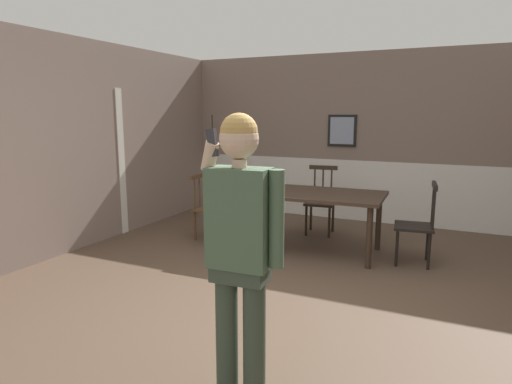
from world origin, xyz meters
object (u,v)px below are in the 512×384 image
object	(u,v)px
dining_table	(304,198)
chair_at_table_head	(417,225)
person_figure	(241,239)
chair_near_window	(321,201)
chair_by_doorway	(209,207)

from	to	relation	value
dining_table	chair_at_table_head	bearing A→B (deg)	2.38
dining_table	person_figure	xyz separation A→B (m)	(0.65, -3.03, 0.33)
chair_near_window	chair_at_table_head	xyz separation A→B (m)	(1.42, -0.81, -0.01)
dining_table	chair_near_window	size ratio (longest dim) A/B	2.05
dining_table	chair_by_doorway	xyz separation A→B (m)	(-1.38, -0.05, -0.24)
chair_near_window	chair_by_doorway	world-z (taller)	chair_near_window
chair_near_window	chair_by_doorway	bearing A→B (deg)	27.98
dining_table	chair_at_table_head	world-z (taller)	chair_at_table_head
chair_by_doorway	chair_at_table_head	distance (m)	2.77
dining_table	chair_near_window	world-z (taller)	chair_near_window
chair_at_table_head	chair_by_doorway	bearing A→B (deg)	85.44
chair_near_window	person_figure	distance (m)	3.99
dining_table	chair_by_doorway	bearing A→B (deg)	-177.82
chair_by_doorway	person_figure	bearing A→B (deg)	34.59
chair_near_window	chair_at_table_head	bearing A→B (deg)	143.67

